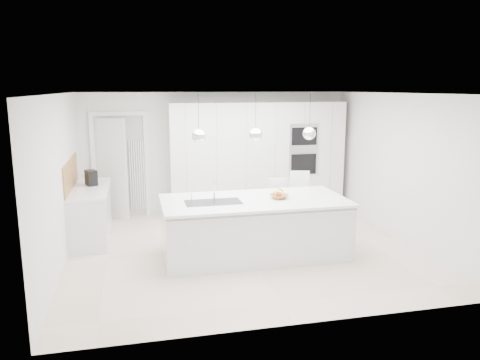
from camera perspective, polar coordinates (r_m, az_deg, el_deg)
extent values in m
plane|color=beige|center=(7.67, 0.51, -8.51)|extent=(5.50, 5.50, 0.00)
plane|color=white|center=(9.77, -2.89, 3.31)|extent=(5.50, 0.00, 5.50)
plane|color=white|center=(7.23, -21.18, -0.23)|extent=(0.00, 5.00, 5.00)
plane|color=white|center=(7.22, 0.54, 10.50)|extent=(5.50, 5.50, 0.00)
cube|color=white|center=(9.66, 2.11, 2.64)|extent=(3.60, 0.60, 2.30)
cube|color=white|center=(9.59, -15.84, 1.27)|extent=(0.76, 0.38, 2.00)
cube|color=white|center=(8.54, -17.69, -3.98)|extent=(0.60, 1.80, 0.86)
cube|color=white|center=(8.44, -17.87, -1.03)|extent=(0.62, 1.82, 0.04)
cube|color=#A87436|center=(8.42, -19.93, 0.69)|extent=(0.02, 1.80, 0.50)
cube|color=white|center=(7.29, 1.83, -6.04)|extent=(2.80, 1.20, 0.86)
cube|color=white|center=(7.21, 1.75, -2.51)|extent=(2.84, 1.40, 0.04)
cylinder|color=white|center=(7.19, -3.17, -1.17)|extent=(0.02, 0.02, 0.30)
sphere|color=white|center=(6.82, -5.04, 5.37)|extent=(0.20, 0.20, 0.20)
sphere|color=white|center=(6.99, 1.91, 5.54)|extent=(0.20, 0.20, 0.20)
sphere|color=white|center=(7.25, 8.44, 5.63)|extent=(0.20, 0.20, 0.20)
imported|color=#A87436|center=(7.26, 4.79, -2.01)|extent=(0.36, 0.36, 0.07)
cube|color=black|center=(8.61, -17.69, 0.26)|extent=(0.24, 0.29, 0.27)
sphere|color=#B73C1E|center=(7.23, 4.76, -1.77)|extent=(0.08, 0.08, 0.08)
sphere|color=#B73C1E|center=(7.23, 4.81, -1.81)|extent=(0.07, 0.07, 0.07)
sphere|color=#B73C1E|center=(7.28, 4.68, -1.68)|extent=(0.08, 0.08, 0.08)
torus|color=yellow|center=(7.24, 4.67, -1.45)|extent=(0.22, 0.16, 0.19)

